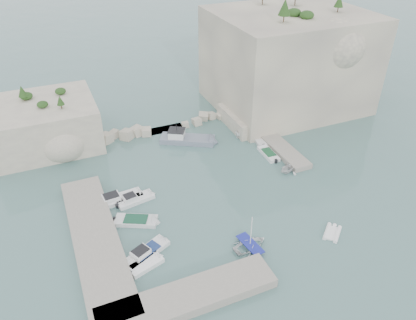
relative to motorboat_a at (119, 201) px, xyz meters
name	(u,v)px	position (x,y,z in m)	size (l,w,h in m)	color
ground	(226,202)	(12.85, -5.81, 0.00)	(400.00, 400.00, 0.00)	slate
cliff_east	(287,60)	(35.85, 17.19, 8.50)	(26.00, 22.00, 17.00)	beige
cliff_terrace	(249,118)	(25.85, 12.19, 1.25)	(8.00, 10.00, 2.50)	beige
outcrop_west	(44,124)	(-7.15, 19.19, 3.50)	(16.00, 14.00, 7.00)	beige
quay_west	(96,241)	(-4.15, -6.81, 0.55)	(5.00, 24.00, 1.10)	#9E9689
quay_south	(189,297)	(2.85, -18.31, 0.55)	(18.00, 4.00, 1.10)	#9E9689
ledge_east	(275,143)	(26.35, 4.19, 0.40)	(3.00, 16.00, 0.80)	#9E9689
breakwater	(166,125)	(11.85, 16.19, 0.70)	(28.00, 3.00, 1.40)	beige
motorboat_a	(119,201)	(0.00, 0.00, 0.00)	(6.85, 2.04, 1.40)	white
motorboat_b	(136,201)	(2.00, -0.96, 0.00)	(5.38, 1.76, 1.40)	silver
motorboat_c	(136,222)	(1.00, -5.01, 0.00)	(5.66, 2.06, 0.70)	silver
motorboat_d	(147,254)	(0.77, -10.65, 0.00)	(6.12, 1.82, 1.40)	silver
motorboat_e	(146,266)	(0.17, -12.30, 0.00)	(4.19, 1.71, 0.70)	white
rowboat	(250,247)	(11.92, -14.21, 0.00)	(2.97, 4.16, 0.86)	white
inflatable_dinghy	(332,234)	(21.92, -16.16, 0.00)	(3.18, 1.54, 0.44)	white
tender_east_a	(288,172)	(24.11, -3.03, 0.00)	(2.70, 3.12, 1.65)	silver
tender_east_b	(268,155)	(23.76, 1.94, 0.00)	(4.96, 1.69, 0.70)	white
tender_east_c	(259,141)	(24.46, 6.25, 0.00)	(4.49, 1.45, 0.70)	silver
tender_east_d	(247,137)	(23.43, 8.31, 0.00)	(1.63, 4.33, 1.67)	white
work_boat	(188,142)	(13.71, 10.69, 0.00)	(9.60, 2.84, 2.20)	slate
rowboat_mast	(251,231)	(11.92, -14.21, 2.53)	(0.10, 0.10, 4.20)	white
vegetation	(263,7)	(30.68, 18.59, 17.93)	(53.48, 13.88, 13.40)	#1E4219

